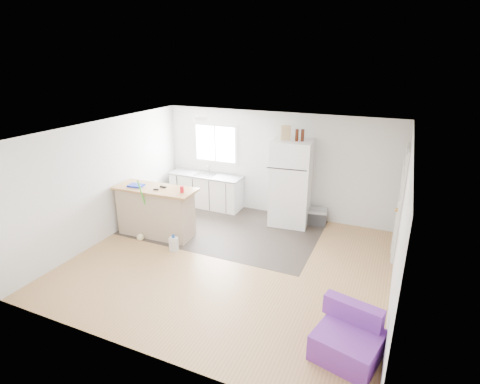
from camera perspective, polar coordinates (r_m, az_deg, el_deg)
name	(u,v)px	position (r m, az deg, el deg)	size (l,w,h in m)	color
room	(230,200)	(6.47, -1.59, -1.30)	(5.51, 5.01, 2.41)	#A37744
vinyl_zone	(225,227)	(8.27, -2.36, -5.40)	(4.05, 2.50, 0.00)	#382F2A
window	(216,144)	(9.17, -3.75, 7.37)	(1.18, 0.06, 0.98)	white
interior_door	(401,203)	(7.44, 23.27, -1.60)	(0.11, 0.92, 2.10)	white
ceiling_fixture	(201,119)	(7.74, -6.00, 11.06)	(0.30, 0.30, 0.07)	white
kitchen_cabinets	(206,190)	(9.32, -5.16, 0.30)	(1.86, 0.60, 1.09)	white
peninsula	(156,211)	(7.94, -12.70, -2.86)	(1.73, 0.71, 1.05)	tan
refrigerator	(291,183)	(8.25, 7.78, 1.40)	(0.91, 0.87, 1.89)	white
cooler	(316,217)	(8.52, 11.48, -3.69)	(0.52, 0.40, 0.36)	#2E2F31
purple_seat	(348,339)	(5.19, 16.17, -20.77)	(0.90, 0.88, 0.62)	purple
cleaner_jug	(174,244)	(7.37, -10.06, -7.82)	(0.17, 0.14, 0.34)	silver
mop	(142,230)	(7.90, -14.71, -5.56)	(0.25, 0.37, 1.33)	green
red_cup	(182,189)	(7.37, -8.84, 0.40)	(0.08, 0.08, 0.12)	red
blue_tray	(136,185)	(7.92, -15.56, 0.97)	(0.30, 0.22, 0.04)	#1329B7
tool_a	(163,187)	(7.72, -11.63, 0.78)	(0.14, 0.05, 0.03)	black
tool_b	(156,189)	(7.61, -12.68, 0.39)	(0.10, 0.04, 0.03)	black
cardboard_box	(286,133)	(7.97, 6.98, 8.94)	(0.20, 0.10, 0.30)	tan
bottle_left	(297,135)	(7.89, 8.66, 8.57)	(0.07, 0.07, 0.25)	#39150A
bottle_right	(303,135)	(7.89, 9.51, 8.52)	(0.07, 0.07, 0.25)	#39150A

